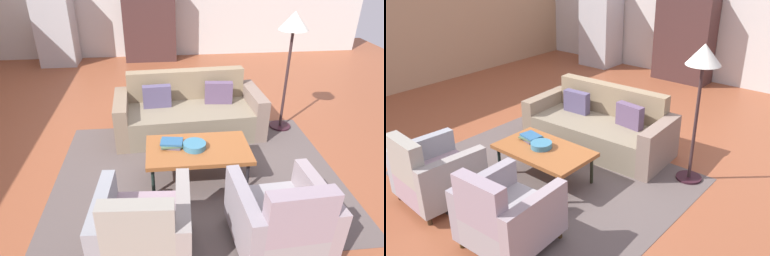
% 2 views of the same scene
% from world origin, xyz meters
% --- Properties ---
extents(ground_plane, '(11.16, 11.16, 0.00)m').
position_xyz_m(ground_plane, '(0.00, 0.00, 0.00)').
color(ground_plane, brown).
extents(wall_back, '(9.30, 0.12, 2.80)m').
position_xyz_m(wall_back, '(0.00, 4.39, 1.40)').
color(wall_back, silver).
rests_on(wall_back, ground).
extents(wall_left, '(0.12, 8.77, 2.80)m').
position_xyz_m(wall_left, '(-4.65, 0.00, 1.40)').
color(wall_left, tan).
rests_on(wall_left, ground).
extents(area_rug, '(3.40, 2.60, 0.01)m').
position_xyz_m(area_rug, '(-0.10, -0.76, 0.00)').
color(area_rug, '#594D4A').
rests_on(area_rug, ground).
extents(couch, '(2.14, 1.01, 0.86)m').
position_xyz_m(couch, '(-0.11, 0.37, 0.29)').
color(couch, '#7D715C').
rests_on(couch, ground).
extents(coffee_table, '(1.20, 0.70, 0.42)m').
position_xyz_m(coffee_table, '(-0.10, -0.81, 0.38)').
color(coffee_table, black).
rests_on(coffee_table, ground).
extents(armchair_left, '(0.85, 0.85, 0.88)m').
position_xyz_m(armchair_left, '(-0.71, -1.98, 0.34)').
color(armchair_left, '#37221C').
rests_on(armchair_left, ground).
extents(armchair_right, '(0.84, 0.84, 0.88)m').
position_xyz_m(armchair_right, '(0.50, -1.98, 0.34)').
color(armchair_right, black).
rests_on(armchair_right, ground).
extents(fruit_bowl, '(0.27, 0.27, 0.07)m').
position_xyz_m(fruit_bowl, '(-0.15, -0.81, 0.45)').
color(fruit_bowl, teal).
rests_on(fruit_bowl, coffee_table).
extents(book_stack, '(0.28, 0.24, 0.07)m').
position_xyz_m(book_stack, '(-0.40, -0.74, 0.45)').
color(book_stack, '#564C5F').
rests_on(book_stack, coffee_table).
extents(cabinet, '(1.20, 0.51, 1.80)m').
position_xyz_m(cabinet, '(-0.68, 4.04, 0.90)').
color(cabinet, '#442928').
rests_on(cabinet, ground).
extents(refrigerator, '(0.80, 0.73, 1.85)m').
position_xyz_m(refrigerator, '(-2.78, 3.94, 0.93)').
color(refrigerator, '#B7BABF').
rests_on(refrigerator, ground).
extents(floor_lamp, '(0.40, 0.40, 1.72)m').
position_xyz_m(floor_lamp, '(1.31, 0.34, 1.44)').
color(floor_lamp, '#30141D').
rests_on(floor_lamp, ground).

